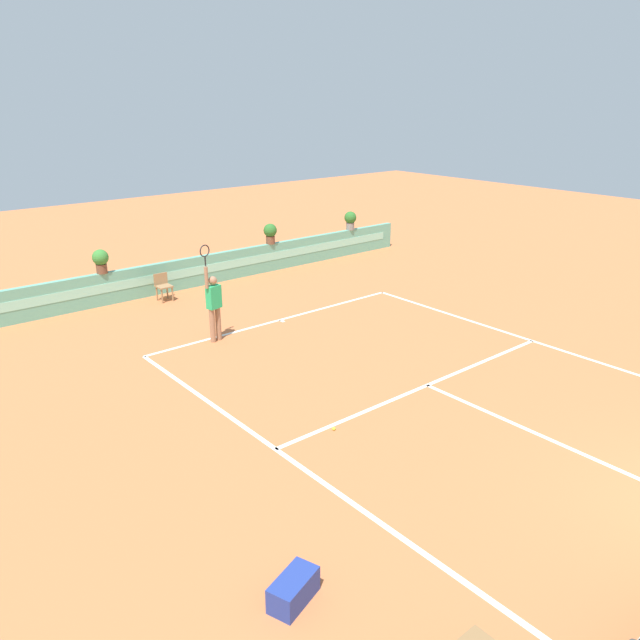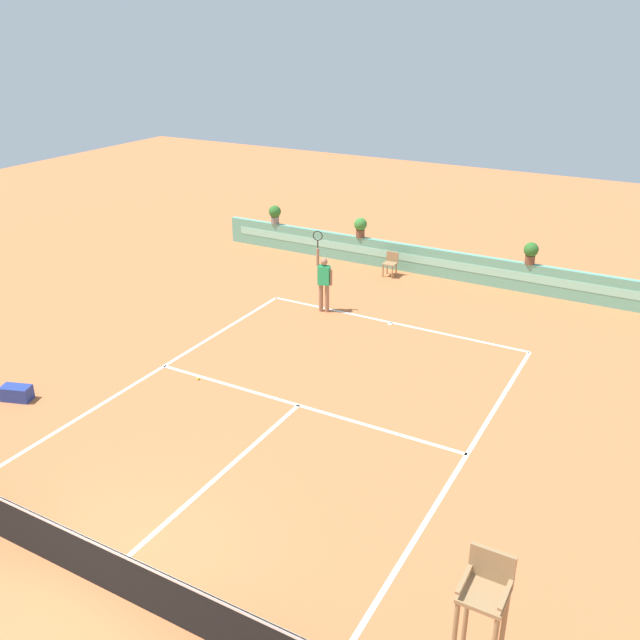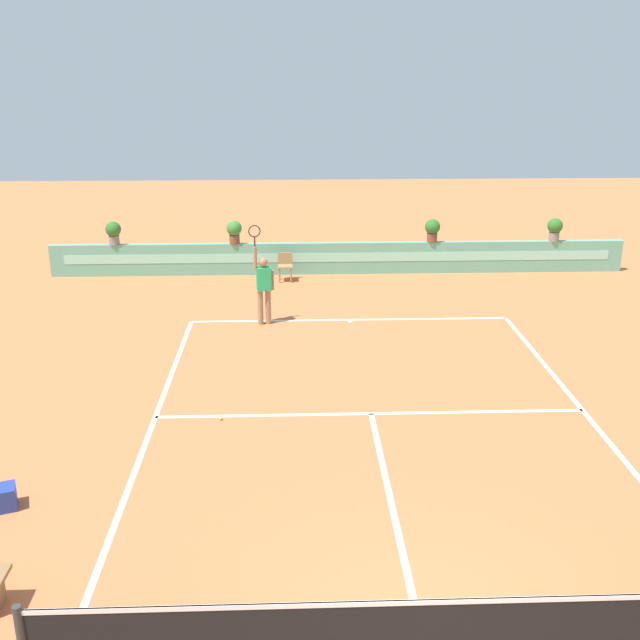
# 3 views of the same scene
# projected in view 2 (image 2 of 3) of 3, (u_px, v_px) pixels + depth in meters

# --- Properties ---
(ground_plane) EXTENTS (60.00, 60.00, 0.00)m
(ground_plane) POSITION_uv_depth(u_px,v_px,m) (290.00, 413.00, 15.85)
(ground_plane) COLOR #C66B3D
(court_lines) EXTENTS (8.32, 11.94, 0.01)m
(court_lines) POSITION_uv_depth(u_px,v_px,m) (305.00, 399.00, 16.43)
(court_lines) COLOR white
(court_lines) RESTS_ON ground
(net) EXTENTS (8.92, 0.10, 1.00)m
(net) POSITION_uv_depth(u_px,v_px,m) (92.00, 560.00, 10.85)
(net) COLOR #333333
(net) RESTS_ON ground
(back_wall_barrier) EXTENTS (18.00, 0.21, 1.00)m
(back_wall_barrier) POSITION_uv_depth(u_px,v_px,m) (444.00, 264.00, 23.96)
(back_wall_barrier) COLOR #60A88E
(back_wall_barrier) RESTS_ON ground
(umpire_chair) EXTENTS (0.60, 0.60, 2.14)m
(umpire_chair) POSITION_uv_depth(u_px,v_px,m) (483.00, 608.00, 8.92)
(umpire_chair) COLOR #99754C
(umpire_chair) RESTS_ON ground
(ball_kid_chair) EXTENTS (0.44, 0.44, 0.85)m
(ball_kid_chair) POSITION_uv_depth(u_px,v_px,m) (391.00, 263.00, 24.14)
(ball_kid_chair) COLOR #99754C
(ball_kid_chair) RESTS_ON ground
(gear_bag) EXTENTS (0.78, 0.57, 0.36)m
(gear_bag) POSITION_uv_depth(u_px,v_px,m) (17.00, 393.00, 16.34)
(gear_bag) COLOR navy
(gear_bag) RESTS_ON ground
(tennis_player) EXTENTS (0.61, 0.29, 2.58)m
(tennis_player) POSITION_uv_depth(u_px,v_px,m) (324.00, 280.00, 20.95)
(tennis_player) COLOR #9E7051
(tennis_player) RESTS_ON ground
(tennis_ball_near_baseline) EXTENTS (0.07, 0.07, 0.07)m
(tennis_ball_near_baseline) POSITION_uv_depth(u_px,v_px,m) (198.00, 379.00, 17.30)
(tennis_ball_near_baseline) COLOR #CCE033
(tennis_ball_near_baseline) RESTS_ON ground
(potted_plant_left) EXTENTS (0.48, 0.48, 0.72)m
(potted_plant_left) POSITION_uv_depth(u_px,v_px,m) (360.00, 226.00, 25.04)
(potted_plant_left) COLOR brown
(potted_plant_left) RESTS_ON back_wall_barrier
(potted_plant_right) EXTENTS (0.48, 0.48, 0.72)m
(potted_plant_right) POSITION_uv_depth(u_px,v_px,m) (531.00, 252.00, 22.30)
(potted_plant_right) COLOR brown
(potted_plant_right) RESTS_ON back_wall_barrier
(potted_plant_far_left) EXTENTS (0.48, 0.48, 0.72)m
(potted_plant_far_left) POSITION_uv_depth(u_px,v_px,m) (275.00, 213.00, 26.69)
(potted_plant_far_left) COLOR gray
(potted_plant_far_left) RESTS_ON back_wall_barrier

